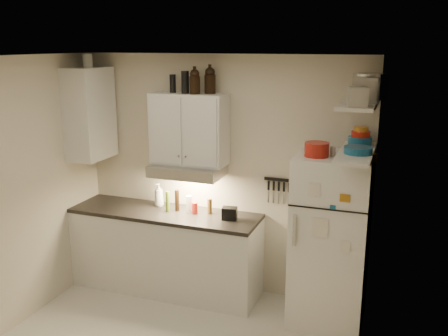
% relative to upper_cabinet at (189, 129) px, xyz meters
% --- Properties ---
extents(ceiling, '(3.20, 3.00, 0.02)m').
position_rel_upper_cabinet_xyz_m(ceiling, '(0.30, -1.33, 0.78)').
color(ceiling, white).
rests_on(ceiling, ground).
extents(back_wall, '(3.20, 0.02, 2.60)m').
position_rel_upper_cabinet_xyz_m(back_wall, '(0.30, 0.18, -0.53)').
color(back_wall, beige).
rests_on(back_wall, ground).
extents(left_wall, '(0.02, 3.00, 2.60)m').
position_rel_upper_cabinet_xyz_m(left_wall, '(-1.31, -1.33, -0.53)').
color(left_wall, beige).
rests_on(left_wall, ground).
extents(right_wall, '(0.02, 3.00, 2.60)m').
position_rel_upper_cabinet_xyz_m(right_wall, '(1.91, -1.33, -0.53)').
color(right_wall, beige).
rests_on(right_wall, ground).
extents(base_cabinet, '(2.10, 0.60, 0.88)m').
position_rel_upper_cabinet_xyz_m(base_cabinet, '(-0.25, -0.14, -1.39)').
color(base_cabinet, silver).
rests_on(base_cabinet, floor).
extents(countertop, '(2.10, 0.62, 0.04)m').
position_rel_upper_cabinet_xyz_m(countertop, '(-0.25, -0.14, -0.93)').
color(countertop, black).
rests_on(countertop, base_cabinet).
extents(upper_cabinet, '(0.80, 0.33, 0.75)m').
position_rel_upper_cabinet_xyz_m(upper_cabinet, '(0.00, 0.00, 0.00)').
color(upper_cabinet, silver).
rests_on(upper_cabinet, back_wall).
extents(side_cabinet, '(0.33, 0.55, 1.00)m').
position_rel_upper_cabinet_xyz_m(side_cabinet, '(-1.14, -0.14, 0.12)').
color(side_cabinet, silver).
rests_on(side_cabinet, left_wall).
extents(range_hood, '(0.76, 0.46, 0.12)m').
position_rel_upper_cabinet_xyz_m(range_hood, '(0.00, -0.06, -0.44)').
color(range_hood, silver).
rests_on(range_hood, back_wall).
extents(fridge, '(0.70, 0.68, 1.70)m').
position_rel_upper_cabinet_xyz_m(fridge, '(1.55, -0.18, -0.98)').
color(fridge, white).
rests_on(fridge, floor).
extents(shelf_hi, '(0.30, 0.95, 0.03)m').
position_rel_upper_cabinet_xyz_m(shelf_hi, '(1.75, -0.31, 0.38)').
color(shelf_hi, silver).
rests_on(shelf_hi, right_wall).
extents(shelf_lo, '(0.30, 0.95, 0.03)m').
position_rel_upper_cabinet_xyz_m(shelf_lo, '(1.75, -0.31, -0.07)').
color(shelf_lo, silver).
rests_on(shelf_lo, right_wall).
extents(knife_strip, '(0.42, 0.02, 0.03)m').
position_rel_upper_cabinet_xyz_m(knife_strip, '(1.00, 0.15, -0.51)').
color(knife_strip, black).
rests_on(knife_strip, back_wall).
extents(dutch_oven, '(0.25, 0.25, 0.13)m').
position_rel_upper_cabinet_xyz_m(dutch_oven, '(1.40, -0.29, -0.06)').
color(dutch_oven, '#A81E13').
rests_on(dutch_oven, fridge).
extents(book_stack, '(0.25, 0.27, 0.07)m').
position_rel_upper_cabinet_xyz_m(book_stack, '(1.81, -0.40, -0.09)').
color(book_stack, '#AF6F15').
rests_on(book_stack, fridge).
extents(spice_jar, '(0.06, 0.06, 0.09)m').
position_rel_upper_cabinet_xyz_m(spice_jar, '(1.53, -0.21, -0.08)').
color(spice_jar, silver).
rests_on(spice_jar, fridge).
extents(stock_pot, '(0.39, 0.39, 0.23)m').
position_rel_upper_cabinet_xyz_m(stock_pot, '(1.81, -0.03, 0.50)').
color(stock_pot, silver).
rests_on(stock_pot, shelf_hi).
extents(tin_a, '(0.23, 0.21, 0.22)m').
position_rel_upper_cabinet_xyz_m(tin_a, '(1.80, -0.39, 0.50)').
color(tin_a, '#AAAAAD').
rests_on(tin_a, shelf_hi).
extents(tin_b, '(0.19, 0.19, 0.15)m').
position_rel_upper_cabinet_xyz_m(tin_b, '(1.76, -0.63, 0.47)').
color(tin_b, '#AAAAAD').
rests_on(tin_b, shelf_hi).
extents(bowl_teal, '(0.22, 0.22, 0.09)m').
position_rel_upper_cabinet_xyz_m(bowl_teal, '(1.75, -0.03, -0.01)').
color(bowl_teal, '#175680').
rests_on(bowl_teal, shelf_lo).
extents(bowl_orange, '(0.17, 0.17, 0.05)m').
position_rel_upper_cabinet_xyz_m(bowl_orange, '(1.76, -0.03, 0.06)').
color(bowl_orange, red).
rests_on(bowl_orange, bowl_teal).
extents(bowl_yellow, '(0.13, 0.13, 0.04)m').
position_rel_upper_cabinet_xyz_m(bowl_yellow, '(1.76, -0.03, 0.11)').
color(bowl_yellow, '#BA7820').
rests_on(bowl_yellow, bowl_orange).
extents(plates, '(0.26, 0.26, 0.06)m').
position_rel_upper_cabinet_xyz_m(plates, '(1.77, -0.39, -0.02)').
color(plates, '#175680').
rests_on(plates, shelf_lo).
extents(growler_a, '(0.14, 0.14, 0.26)m').
position_rel_upper_cabinet_xyz_m(growler_a, '(0.09, -0.06, 0.50)').
color(growler_a, black).
rests_on(growler_a, upper_cabinet).
extents(growler_b, '(0.14, 0.14, 0.27)m').
position_rel_upper_cabinet_xyz_m(growler_b, '(0.22, 0.04, 0.51)').
color(growler_b, black).
rests_on(growler_b, upper_cabinet).
extents(thermos_a, '(0.10, 0.10, 0.23)m').
position_rel_upper_cabinet_xyz_m(thermos_a, '(-0.02, -0.04, 0.49)').
color(thermos_a, black).
rests_on(thermos_a, upper_cabinet).
extents(thermos_b, '(0.08, 0.08, 0.19)m').
position_rel_upper_cabinet_xyz_m(thermos_b, '(-0.18, 0.00, 0.47)').
color(thermos_b, black).
rests_on(thermos_b, upper_cabinet).
extents(side_jar, '(0.13, 0.13, 0.14)m').
position_rel_upper_cabinet_xyz_m(side_jar, '(-1.13, -0.11, 0.70)').
color(side_jar, silver).
rests_on(side_jar, side_cabinet).
extents(soap_bottle, '(0.13, 0.14, 0.30)m').
position_rel_upper_cabinet_xyz_m(soap_bottle, '(-0.39, 0.01, -0.76)').
color(soap_bottle, silver).
rests_on(soap_bottle, countertop).
extents(pepper_mill, '(0.06, 0.06, 0.17)m').
position_rel_upper_cabinet_xyz_m(pepper_mill, '(0.24, -0.03, -0.82)').
color(pepper_mill, brown).
rests_on(pepper_mill, countertop).
extents(oil_bottle, '(0.05, 0.05, 0.23)m').
position_rel_upper_cabinet_xyz_m(oil_bottle, '(-0.21, -0.13, -0.79)').
color(oil_bottle, '#4A6B1A').
rests_on(oil_bottle, countertop).
extents(vinegar_bottle, '(0.05, 0.05, 0.24)m').
position_rel_upper_cabinet_xyz_m(vinegar_bottle, '(-0.13, -0.07, -0.79)').
color(vinegar_bottle, black).
rests_on(vinegar_bottle, countertop).
extents(clear_bottle, '(0.08, 0.08, 0.19)m').
position_rel_upper_cabinet_xyz_m(clear_bottle, '(0.01, -0.06, -0.81)').
color(clear_bottle, silver).
rests_on(clear_bottle, countertop).
extents(red_jar, '(0.07, 0.07, 0.13)m').
position_rel_upper_cabinet_xyz_m(red_jar, '(0.09, -0.09, -0.84)').
color(red_jar, '#A81E13').
rests_on(red_jar, countertop).
extents(caddy, '(0.17, 0.13, 0.13)m').
position_rel_upper_cabinet_xyz_m(caddy, '(0.50, -0.13, -0.84)').
color(caddy, black).
rests_on(caddy, countertop).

